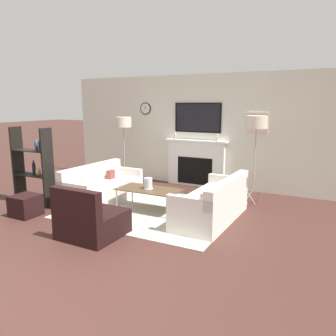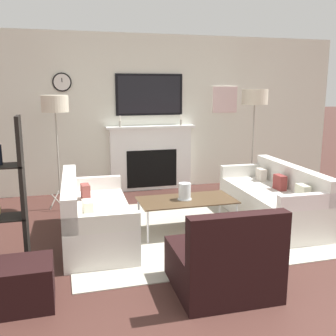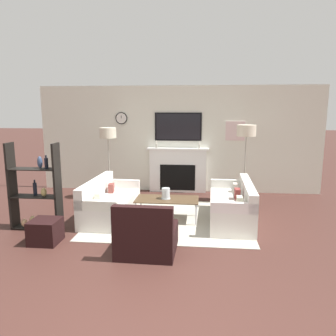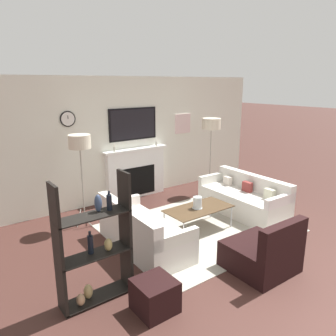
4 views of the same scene
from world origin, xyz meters
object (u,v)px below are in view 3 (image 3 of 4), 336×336
floor_lamp_left (108,134)px  couch_left (109,204)px  armchair (147,237)px  floor_lamp_right (246,132)px  coffee_table (167,200)px  hurricane_candle (166,194)px  shelf_unit (35,191)px  ottoman (45,231)px  couch_right (233,207)px

floor_lamp_left → couch_left: bearing=-74.9°
armchair → floor_lamp_right: size_ratio=0.49×
couch_left → coffee_table: couch_left is taller
coffee_table → hurricane_candle: size_ratio=5.74×
shelf_unit → ottoman: bearing=-53.3°
armchair → floor_lamp_right: floor_lamp_right is taller
hurricane_candle → ottoman: size_ratio=0.47×
shelf_unit → hurricane_candle: bearing=17.2°
ottoman → shelf_unit: bearing=126.7°
couch_right → ottoman: (-3.10, -1.33, -0.09)m
coffee_table → floor_lamp_right: bearing=40.9°
couch_right → floor_lamp_right: floor_lamp_right is taller
couch_right → coffee_table: size_ratio=1.54×
couch_right → shelf_unit: shelf_unit is taller
floor_lamp_right → ottoman: floor_lamp_right is taller
couch_right → coffee_table: bearing=-178.3°
armchair → shelf_unit: (-2.13, 0.82, 0.44)m
armchair → shelf_unit: shelf_unit is taller
floor_lamp_left → ottoman: bearing=-96.3°
hurricane_candle → coffee_table: bearing=-19.1°
couch_right → hurricane_candle: size_ratio=8.83×
ottoman → armchair: bearing=-7.4°
ottoman → couch_left: bearing=63.2°
couch_right → armchair: size_ratio=2.12×
coffee_table → couch_right: bearing=1.7°
couch_left → floor_lamp_right: 3.41m
hurricane_candle → floor_lamp_left: floor_lamp_left is taller
couch_left → armchair: 1.85m
hurricane_candle → shelf_unit: shelf_unit is taller
floor_lamp_right → shelf_unit: 4.55m
coffee_table → ottoman: 2.26m
couch_left → couch_right: bearing=-0.1°
couch_left → couch_right: size_ratio=0.97×
couch_right → shelf_unit: 3.64m
coffee_table → shelf_unit: shelf_unit is taller
armchair → couch_left: bearing=123.2°
couch_left → couch_right: 2.42m
armchair → shelf_unit: size_ratio=0.56×
floor_lamp_left → shelf_unit: floor_lamp_left is taller
couch_right → shelf_unit: size_ratio=1.20×
couch_right → hurricane_candle: couch_right is taller
armchair → hurricane_candle: (0.13, 1.52, 0.26)m
couch_right → hurricane_candle: bearing=-178.7°
hurricane_candle → shelf_unit: (-2.26, -0.70, 0.19)m
couch_right → floor_lamp_right: bearing=74.6°
hurricane_candle → floor_lamp_left: size_ratio=0.12×
couch_left → floor_lamp_left: floor_lamp_left is taller
hurricane_candle → couch_right: bearing=1.3°
couch_right → armchair: armchair is taller
armchair → hurricane_candle: bearing=85.3°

